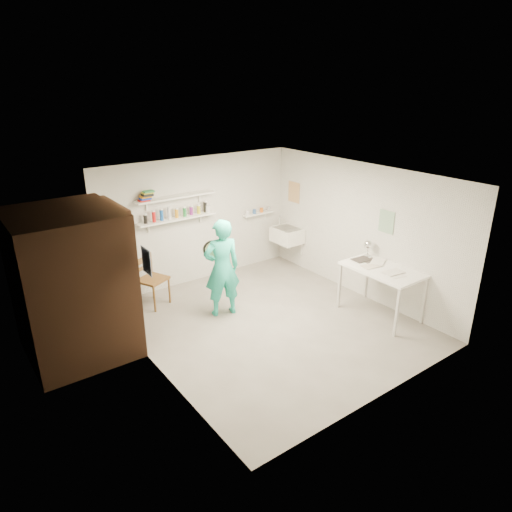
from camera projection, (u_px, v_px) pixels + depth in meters
floor at (271, 324)px, 7.42m from camera, size 4.00×4.50×0.02m
ceiling at (272, 176)px, 6.54m from camera, size 4.00×4.50×0.02m
wall_back at (198, 220)px, 8.68m from camera, size 4.00×0.02×2.40m
wall_front at (392, 311)px, 5.28m from camera, size 4.00×0.02×2.40m
wall_left at (149, 288)px, 5.87m from camera, size 0.02×4.50×2.40m
wall_right at (361, 230)px, 8.09m from camera, size 0.02×4.50×2.40m
doorway_recess at (122, 275)px, 6.74m from camera, size 0.02×0.90×2.00m
corridor_box at (72, 284)px, 6.33m from camera, size 1.40×1.50×2.10m
door_lintel at (115, 206)px, 6.37m from camera, size 0.06×1.05×0.10m
door_jamb_near at (136, 286)px, 6.38m from camera, size 0.06×0.10×2.00m
door_jamb_far at (111, 264)px, 7.13m from camera, size 0.06×0.10×2.00m
shelf_lower at (177, 219)px, 8.25m from camera, size 1.50×0.22×0.03m
shelf_upper at (176, 197)px, 8.10m from camera, size 1.50×0.22×0.03m
ledge_shelf at (258, 214)px, 9.38m from camera, size 0.70×0.14×0.03m
poster_left at (146, 261)px, 5.79m from camera, size 0.01×0.28×0.36m
poster_right_a at (294, 192)px, 9.30m from camera, size 0.01×0.34×0.42m
poster_right_b at (386, 222)px, 7.55m from camera, size 0.01×0.30×0.38m
belfast_sink at (287, 235)px, 9.40m from camera, size 0.48×0.60×0.30m
man at (222, 268)px, 7.44m from camera, size 0.68×0.53×1.66m
wall_clock at (212, 249)px, 7.47m from camera, size 0.30×0.10×0.30m
wooden_chair at (153, 279)px, 7.85m from camera, size 0.59×0.58×0.97m
work_table at (380, 292)px, 7.53m from camera, size 0.76×1.27×0.85m
desk_lamp at (369, 244)px, 7.79m from camera, size 0.16×0.16×0.16m
spray_cans at (177, 213)px, 8.21m from camera, size 1.31×0.06×0.17m
book_stack at (146, 196)px, 7.76m from camera, size 0.28×0.14×0.17m
ledge_pots at (258, 211)px, 9.36m from camera, size 0.48×0.07×0.09m
papers at (383, 268)px, 7.37m from camera, size 0.30×0.22×0.02m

